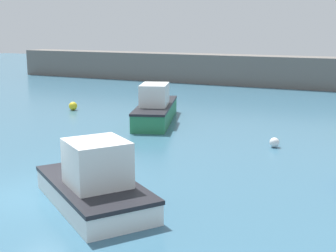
% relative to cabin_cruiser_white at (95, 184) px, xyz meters
% --- Properties ---
extents(ground_plane, '(120.00, 120.00, 0.20)m').
position_rel_cabin_cruiser_white_xyz_m(ground_plane, '(-2.05, -0.06, -0.79)').
color(ground_plane, '#38667F').
extents(harbor_breakwater, '(53.51, 2.74, 2.67)m').
position_rel_cabin_cruiser_white_xyz_m(harbor_breakwater, '(-2.05, 30.55, 0.64)').
color(harbor_breakwater, '#66605B').
rests_on(harbor_breakwater, ground_plane).
extents(cabin_cruiser_white, '(5.21, 4.57, 2.05)m').
position_rel_cabin_cruiser_white_xyz_m(cabin_cruiser_white, '(0.00, 0.00, 0.00)').
color(cabin_cruiser_white, white).
rests_on(cabin_cruiser_white, ground_plane).
extents(motorboat_grey_hull, '(3.83, 6.74, 2.18)m').
position_rel_cabin_cruiser_white_xyz_m(motorboat_grey_hull, '(-4.06, 11.90, 0.07)').
color(motorboat_grey_hull, '#287A4C').
rests_on(motorboat_grey_hull, ground_plane).
extents(mooring_buoy_white, '(0.44, 0.44, 0.44)m').
position_rel_cabin_cruiser_white_xyz_m(mooring_buoy_white, '(3.23, 9.18, -0.47)').
color(mooring_buoy_white, white).
rests_on(mooring_buoy_white, ground_plane).
extents(mooring_buoy_yellow, '(0.54, 0.54, 0.54)m').
position_rel_cabin_cruiser_white_xyz_m(mooring_buoy_yellow, '(-10.50, 12.97, -0.42)').
color(mooring_buoy_yellow, yellow).
rests_on(mooring_buoy_yellow, ground_plane).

